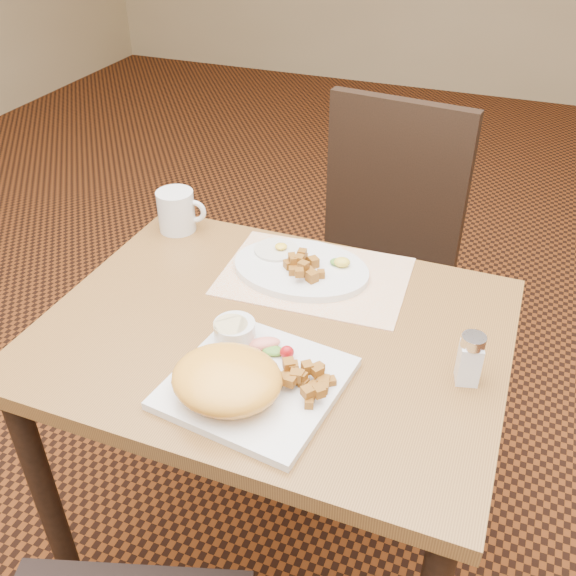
# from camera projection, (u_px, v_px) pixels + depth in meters

# --- Properties ---
(ground) EXTENTS (8.00, 8.00, 0.00)m
(ground) POSITION_uv_depth(u_px,v_px,m) (277.00, 550.00, 1.69)
(ground) COLOR black
(ground) RESTS_ON ground
(table) EXTENTS (0.90, 0.70, 0.75)m
(table) POSITION_uv_depth(u_px,v_px,m) (274.00, 369.00, 1.33)
(table) COLOR brown
(table) RESTS_ON ground
(chair_far) EXTENTS (0.47, 0.48, 0.97)m
(chair_far) POSITION_uv_depth(u_px,v_px,m) (376.00, 255.00, 1.88)
(chair_far) COLOR black
(chair_far) RESTS_ON ground
(placemat) EXTENTS (0.41, 0.30, 0.00)m
(placemat) POSITION_uv_depth(u_px,v_px,m) (315.00, 276.00, 1.41)
(placemat) COLOR white
(placemat) RESTS_ON table
(plate_square) EXTENTS (0.31, 0.31, 0.02)m
(plate_square) POSITION_uv_depth(u_px,v_px,m) (256.00, 383.00, 1.12)
(plate_square) COLOR silver
(plate_square) RESTS_ON table
(plate_oval) EXTENTS (0.30, 0.23, 0.02)m
(plate_oval) POSITION_uv_depth(u_px,v_px,m) (301.00, 269.00, 1.42)
(plate_oval) COLOR silver
(plate_oval) RESTS_ON placemat
(hollandaise_mound) EXTENTS (0.19, 0.17, 0.07)m
(hollandaise_mound) POSITION_uv_depth(u_px,v_px,m) (226.00, 379.00, 1.07)
(hollandaise_mound) COLOR #FCAD31
(hollandaise_mound) RESTS_ON plate_square
(ramekin) EXTENTS (0.08, 0.08, 0.04)m
(ramekin) POSITION_uv_depth(u_px,v_px,m) (234.00, 331.00, 1.19)
(ramekin) COLOR silver
(ramekin) RESTS_ON plate_square
(garnish_sq) EXTENTS (0.10, 0.06, 0.03)m
(garnish_sq) POSITION_uv_depth(u_px,v_px,m) (271.00, 347.00, 1.17)
(garnish_sq) COLOR #387223
(garnish_sq) RESTS_ON plate_square
(fried_egg) EXTENTS (0.10, 0.10, 0.02)m
(fried_egg) POSITION_uv_depth(u_px,v_px,m) (277.00, 249.00, 1.46)
(fried_egg) COLOR white
(fried_egg) RESTS_ON plate_oval
(garnish_ov) EXTENTS (0.05, 0.04, 0.02)m
(garnish_ov) POSITION_uv_depth(u_px,v_px,m) (341.00, 262.00, 1.41)
(garnish_ov) COLOR #387223
(garnish_ov) RESTS_ON plate_oval
(salt_shaker) EXTENTS (0.05, 0.05, 0.10)m
(salt_shaker) POSITION_uv_depth(u_px,v_px,m) (470.00, 358.00, 1.11)
(salt_shaker) COLOR white
(salt_shaker) RESTS_ON table
(coffee_mug) EXTENTS (0.12, 0.09, 0.10)m
(coffee_mug) POSITION_uv_depth(u_px,v_px,m) (177.00, 211.00, 1.55)
(coffee_mug) COLOR silver
(coffee_mug) RESTS_ON table
(home_fries_sq) EXTENTS (0.11, 0.11, 0.03)m
(home_fries_sq) POSITION_uv_depth(u_px,v_px,m) (303.00, 378.00, 1.09)
(home_fries_sq) COLOR #A2621A
(home_fries_sq) RESTS_ON plate_square
(home_fries_ov) EXTENTS (0.10, 0.10, 0.04)m
(home_fries_ov) POSITION_uv_depth(u_px,v_px,m) (303.00, 265.00, 1.38)
(home_fries_ov) COLOR #A2621A
(home_fries_ov) RESTS_ON plate_oval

